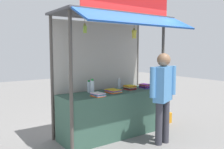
{
  "coord_description": "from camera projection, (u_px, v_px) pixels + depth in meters",
  "views": [
    {
      "loc": [
        -2.75,
        -3.85,
        1.72
      ],
      "look_at": [
        0.0,
        0.0,
        1.24
      ],
      "focal_mm": 38.5,
      "sensor_mm": 36.0,
      "label": 1
    }
  ],
  "objects": [
    {
      "name": "banana_bunch_inner_right",
      "position": [
        134.0,
        34.0,
        4.41
      ],
      "size": [
        0.11,
        0.11,
        0.33
      ],
      "color": "#332D23"
    },
    {
      "name": "plastic_crate",
      "position": [
        161.0,
        117.0,
        5.74
      ],
      "size": [
        0.36,
        0.36,
        0.25
      ],
      "primitive_type": "cube",
      "rotation": [
        0.0,
        0.0,
        -0.03
      ],
      "color": "orange",
      "rests_on": "ground"
    },
    {
      "name": "water_bottle_far_right",
      "position": [
        119.0,
        83.0,
        5.23
      ],
      "size": [
        0.06,
        0.06,
        0.23
      ],
      "color": "silver",
      "rests_on": "stall_counter"
    },
    {
      "name": "magazine_stack_mid_right",
      "position": [
        98.0,
        95.0,
        4.32
      ],
      "size": [
        0.21,
        0.27,
        0.06
      ],
      "color": "orange",
      "rests_on": "stall_counter"
    },
    {
      "name": "stall_counter",
      "position": [
        112.0,
        114.0,
        4.84
      ],
      "size": [
        2.13,
        0.71,
        0.89
      ],
      "primitive_type": "cube",
      "color": "#385B4C",
      "rests_on": "ground"
    },
    {
      "name": "water_bottle_far_left",
      "position": [
        89.0,
        87.0,
        4.73
      ],
      "size": [
        0.07,
        0.07,
        0.24
      ],
      "color": "silver",
      "rests_on": "stall_counter"
    },
    {
      "name": "magazine_stack_back_right",
      "position": [
        130.0,
        87.0,
        5.08
      ],
      "size": [
        0.22,
        0.25,
        0.09
      ],
      "color": "red",
      "rests_on": "stall_counter"
    },
    {
      "name": "ground_plane",
      "position": [
        112.0,
        135.0,
        4.88
      ],
      "size": [
        20.0,
        20.0,
        0.0
      ],
      "primitive_type": "plane",
      "color": "slate"
    },
    {
      "name": "magazine_stack_front_left",
      "position": [
        145.0,
        86.0,
        5.27
      ],
      "size": [
        0.21,
        0.26,
        0.09
      ],
      "color": "purple",
      "rests_on": "stall_counter"
    },
    {
      "name": "vendor_person",
      "position": [
        163.0,
        90.0,
        4.34
      ],
      "size": [
        0.63,
        0.37,
        1.67
      ],
      "rotation": [
        0.0,
        0.0,
        3.54
      ],
      "color": "#383842",
      "rests_on": "ground"
    },
    {
      "name": "stall_structure",
      "position": [
        109.0,
        53.0,
        4.8
      ],
      "size": [
        2.33,
        1.54,
        2.74
      ],
      "color": "#4C4742",
      "rests_on": "ground"
    },
    {
      "name": "magazine_stack_right",
      "position": [
        113.0,
        91.0,
        4.72
      ],
      "size": [
        0.27,
        0.31,
        0.06
      ],
      "color": "red",
      "rests_on": "stall_counter"
    },
    {
      "name": "water_bottle_front_right",
      "position": [
        92.0,
        87.0,
        4.63
      ],
      "size": [
        0.08,
        0.08,
        0.28
      ],
      "color": "silver",
      "rests_on": "stall_counter"
    },
    {
      "name": "banana_bunch_inner_left",
      "position": [
        85.0,
        29.0,
        3.81
      ],
      "size": [
        0.07,
        0.07,
        0.27
      ],
      "color": "#332D23"
    }
  ]
}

